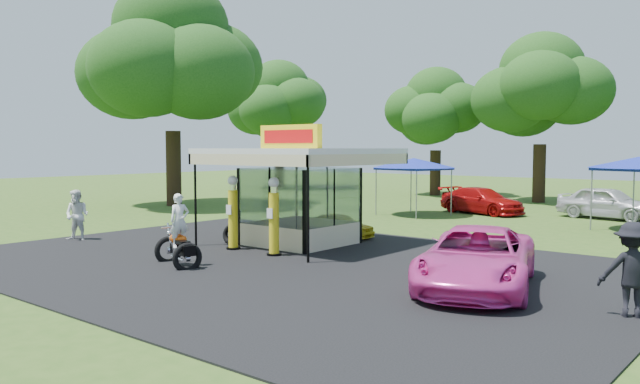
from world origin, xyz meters
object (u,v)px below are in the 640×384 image
(gas_station_kiosk, at_px, (300,194))
(tent_west, at_px, (414,164))
(kiosk_car, at_px, (339,225))
(pink_sedan, at_px, (477,259))
(gas_pump_left, at_px, (233,215))
(motorcycle, at_px, (179,237))
(spectator_east_a, at_px, (632,270))
(bg_car_c, at_px, (608,203))
(bg_car_b, at_px, (482,201))
(gas_pump_right, at_px, (274,219))
(spectator_west, at_px, (77,215))

(gas_station_kiosk, distance_m, tent_west, 11.23)
(kiosk_car, bearing_deg, pink_sedan, -120.99)
(gas_pump_left, height_order, motorcycle, gas_pump_left)
(gas_pump_left, height_order, spectator_east_a, gas_pump_left)
(bg_car_c, relative_size, tent_west, 1.11)
(kiosk_car, distance_m, bg_car_b, 11.68)
(gas_station_kiosk, xyz_separation_m, kiosk_car, (-0.00, 2.21, -1.30))
(motorcycle, distance_m, bg_car_c, 21.52)
(gas_pump_right, height_order, tent_west, tent_west)
(bg_car_b, bearing_deg, gas_pump_right, -163.56)
(kiosk_car, distance_m, spectator_east_a, 12.43)
(motorcycle, height_order, tent_west, tent_west)
(pink_sedan, height_order, spectator_east_a, spectator_east_a)
(spectator_east_a, bearing_deg, motorcycle, -12.18)
(motorcycle, bearing_deg, gas_pump_left, 125.41)
(gas_pump_right, bearing_deg, pink_sedan, -1.85)
(spectator_east_a, height_order, bg_car_c, spectator_east_a)
(gas_pump_right, bearing_deg, kiosk_car, 101.56)
(gas_pump_right, bearing_deg, bg_car_b, 92.11)
(kiosk_car, height_order, tent_west, tent_west)
(gas_pump_right, height_order, pink_sedan, gas_pump_right)
(kiosk_car, xyz_separation_m, spectator_west, (-6.95, -6.65, 0.46))
(gas_pump_right, height_order, bg_car_c, gas_pump_right)
(gas_station_kiosk, bearing_deg, bg_car_b, 88.67)
(tent_west, bearing_deg, gas_station_kiosk, -79.48)
(tent_west, bearing_deg, kiosk_car, -76.93)
(gas_station_kiosk, height_order, tent_west, gas_station_kiosk)
(spectator_west, height_order, tent_west, tent_west)
(spectator_east_a, distance_m, tent_west, 19.36)
(spectator_west, relative_size, bg_car_b, 0.40)
(kiosk_car, distance_m, pink_sedan, 9.14)
(kiosk_car, height_order, pink_sedan, pink_sedan)
(motorcycle, relative_size, bg_car_c, 0.48)
(bg_car_c, bearing_deg, gas_station_kiosk, 168.93)
(gas_pump_right, relative_size, kiosk_car, 0.88)
(bg_car_c, height_order, tent_west, tent_west)
(pink_sedan, distance_m, spectator_west, 14.92)
(gas_pump_left, distance_m, bg_car_c, 19.04)
(gas_pump_right, relative_size, bg_car_b, 0.53)
(gas_pump_left, height_order, kiosk_car, gas_pump_left)
(pink_sedan, bearing_deg, bg_car_c, 77.13)
(bg_car_c, xyz_separation_m, tent_west, (-8.08, -4.42, 1.84))
(gas_station_kiosk, height_order, gas_pump_left, gas_station_kiosk)
(pink_sedan, bearing_deg, gas_station_kiosk, 143.72)
(gas_pump_left, distance_m, bg_car_b, 16.22)
(bg_car_b, xyz_separation_m, tent_west, (-2.37, -2.87, 1.94))
(motorcycle, relative_size, pink_sedan, 0.41)
(gas_pump_left, bearing_deg, kiosk_car, 78.04)
(motorcycle, bearing_deg, bg_car_c, 91.26)
(kiosk_car, relative_size, spectator_east_a, 1.46)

